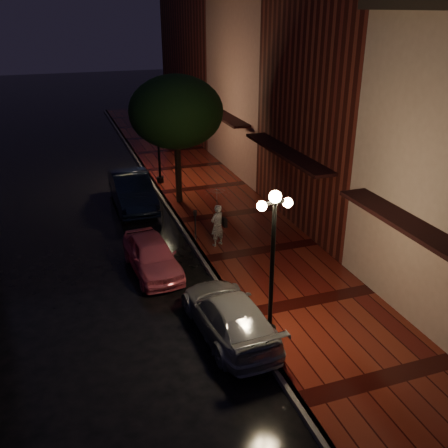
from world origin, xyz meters
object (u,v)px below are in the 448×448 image
object	(u,v)px
streetlamp_near	(273,258)
streetlamp_far	(158,136)
pink_car	(152,255)
parking_meter	(195,222)
street_tree	(176,114)
navy_car	(132,190)
silver_car	(229,315)
woman_with_umbrella	(217,208)

from	to	relation	value
streetlamp_near	streetlamp_far	size ratio (longest dim) A/B	1.00
pink_car	parking_meter	distance (m)	2.67
streetlamp_far	street_tree	size ratio (longest dim) A/B	0.74
streetlamp_near	navy_car	size ratio (longest dim) A/B	0.91
streetlamp_near	silver_car	bearing A→B (deg)	144.85
pink_car	woman_with_umbrella	size ratio (longest dim) A/B	1.61
streetlamp_far	street_tree	bearing A→B (deg)	-85.09
streetlamp_near	pink_car	world-z (taller)	streetlamp_near
streetlamp_far	woman_with_umbrella	bearing A→B (deg)	-86.68
parking_meter	streetlamp_far	bearing A→B (deg)	81.81
streetlamp_near	navy_car	distance (m)	11.78
streetlamp_near	woman_with_umbrella	bearing A→B (deg)	85.53
streetlamp_far	pink_car	bearing A→B (deg)	-104.09
navy_car	woman_with_umbrella	bearing A→B (deg)	-67.48
street_tree	navy_car	size ratio (longest dim) A/B	1.22
pink_car	parking_meter	size ratio (longest dim) A/B	2.99
streetlamp_far	parking_meter	distance (m)	7.52
streetlamp_near	silver_car	distance (m)	2.29
street_tree	pink_car	bearing A→B (deg)	-112.79
streetlamp_near	navy_car	bearing A→B (deg)	99.18
navy_car	woman_with_umbrella	distance (m)	6.06
pink_car	navy_car	world-z (taller)	navy_car
streetlamp_near	woman_with_umbrella	world-z (taller)	streetlamp_near
silver_car	woman_with_umbrella	world-z (taller)	woman_with_umbrella
streetlamp_near	street_tree	world-z (taller)	street_tree
pink_car	silver_car	distance (m)	4.52
streetlamp_near	woman_with_umbrella	size ratio (longest dim) A/B	1.86
pink_car	woman_with_umbrella	distance (m)	3.08
silver_car	streetlamp_far	bearing A→B (deg)	-97.23
navy_car	pink_car	bearing A→B (deg)	-93.85
pink_car	silver_car	bearing A→B (deg)	-77.19
streetlamp_far	pink_car	distance (m)	9.49
street_tree	navy_car	distance (m)	4.09
streetlamp_far	woman_with_umbrella	distance (m)	8.10
woman_with_umbrella	streetlamp_far	bearing A→B (deg)	-111.24
silver_car	streetlamp_near	bearing A→B (deg)	141.70
streetlamp_near	streetlamp_far	xyz separation A→B (m)	(0.00, 14.00, 0.00)
navy_car	silver_car	size ratio (longest dim) A/B	1.09
streetlamp_far	street_tree	world-z (taller)	street_tree
woman_with_umbrella	parking_meter	world-z (taller)	woman_with_umbrella
streetlamp_near	parking_meter	size ratio (longest dim) A/B	3.46
street_tree	parking_meter	bearing A→B (deg)	-96.07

